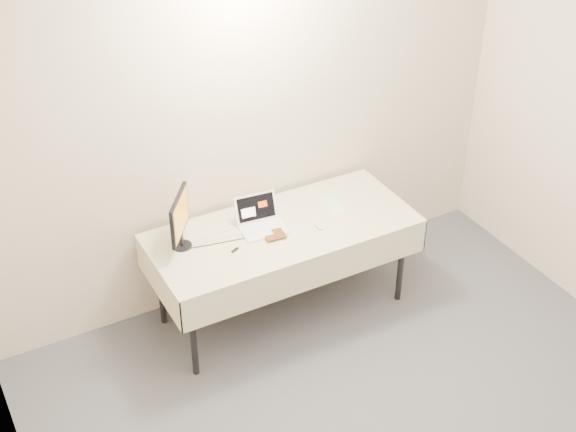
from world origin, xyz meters
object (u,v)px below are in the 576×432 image
book (262,224)px  table (283,235)px  monitor (180,218)px  laptop (260,220)px

book → table: bearing=13.8°
table → monitor: monitor is taller
table → laptop: laptop is taller
monitor → book: monitor is taller
table → laptop: bearing=146.9°
laptop → book: bearing=-104.6°
table → monitor: (-0.69, 0.12, 0.29)m
table → book: book is taller
table → book: 0.23m
laptop → monitor: monitor is taller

